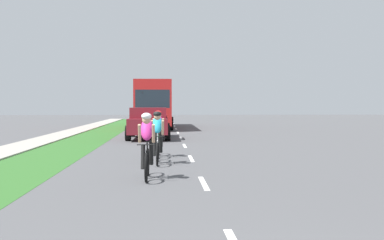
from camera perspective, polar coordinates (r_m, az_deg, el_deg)
ground_plane at (r=22.39m, az=-1.30°, el=-2.61°), size 120.00×120.00×0.00m
grass_verge at (r=22.72m, az=-13.65°, el=-2.59°), size 2.46×70.00×0.01m
sidewalk_concrete at (r=23.17m, az=-18.63°, el=-2.55°), size 1.61×70.00×0.10m
lane_markings_center at (r=26.38m, az=-1.65°, el=-1.93°), size 0.12×53.13×0.01m
cyclist_lead at (r=10.68m, az=-5.76°, el=-3.18°), size 0.42×1.72×1.58m
cyclist_trailing at (r=13.41m, az=-4.42°, el=-2.15°), size 0.42×1.72×1.58m
cyclist_distant at (r=15.27m, az=-4.31°, el=-1.66°), size 0.42×1.72×1.58m
pickup_maroon at (r=23.64m, az=-5.51°, el=-0.37°), size 2.22×5.10×1.64m
bus_red at (r=35.00m, az=-4.81°, el=2.24°), size 2.78×11.60×3.48m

